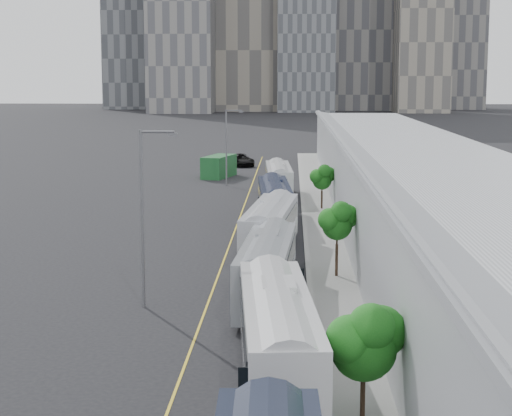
# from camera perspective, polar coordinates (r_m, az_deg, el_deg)

# --- Properties ---
(sidewalk) EXTENTS (10.00, 170.00, 0.12)m
(sidewalk) POSITION_cam_1_polar(r_m,az_deg,el_deg) (54.24, 8.66, -4.41)
(sidewalk) COLOR gray
(sidewalk) RESTS_ON ground
(lane_line) EXTENTS (0.12, 160.00, 0.02)m
(lane_line) POSITION_cam_1_polar(r_m,az_deg,el_deg) (54.11, -2.49, -4.40)
(lane_line) COLOR gold
(lane_line) RESTS_ON ground
(depot) EXTENTS (12.45, 160.40, 7.20)m
(depot) POSITION_cam_1_polar(r_m,az_deg,el_deg) (54.15, 12.95, -0.82)
(depot) COLOR gray
(depot) RESTS_ON ground
(bus_2) EXTENTS (3.77, 13.70, 3.95)m
(bus_2) POSITION_cam_1_polar(r_m,az_deg,el_deg) (34.52, 1.44, -9.20)
(bus_2) COLOR silver
(bus_2) RESTS_ON ground
(bus_3) EXTENTS (3.21, 12.67, 3.67)m
(bus_3) POSITION_cam_1_polar(r_m,az_deg,el_deg) (47.23, 0.75, -4.42)
(bus_3) COLOR gray
(bus_3) RESTS_ON ground
(bus_4) EXTENTS (3.84, 13.22, 3.81)m
(bus_4) POSITION_cam_1_polar(r_m,az_deg,el_deg) (59.06, 0.97, -1.69)
(bus_4) COLOR #B4B7BF
(bus_4) RESTS_ON ground
(bus_5) EXTENTS (3.26, 12.44, 3.60)m
(bus_5) POSITION_cam_1_polar(r_m,az_deg,el_deg) (72.82, 1.24, 0.22)
(bus_5) COLOR #171D34
(bus_5) RESTS_ON ground
(bus_6) EXTENTS (3.07, 12.20, 3.54)m
(bus_6) POSITION_cam_1_polar(r_m,az_deg,el_deg) (87.86, 1.52, 1.67)
(bus_6) COLOR silver
(bus_6) RESTS_ON ground
(tree_1) EXTENTS (2.37, 2.37, 4.43)m
(tree_1) POSITION_cam_1_polar(r_m,az_deg,el_deg) (30.53, 7.20, -8.62)
(tree_1) COLOR black
(tree_1) RESTS_ON ground
(tree_2) EXTENTS (1.88, 1.88, 4.52)m
(tree_2) POSITION_cam_1_polar(r_m,az_deg,el_deg) (52.62, 5.43, -0.87)
(tree_2) COLOR black
(tree_2) RESTS_ON ground
(tree_3) EXTENTS (1.81, 1.81, 3.96)m
(tree_3) POSITION_cam_1_polar(r_m,az_deg,el_deg) (79.86, 4.43, 2.04)
(tree_3) COLOR black
(tree_3) RESTS_ON ground
(street_lamp_near) EXTENTS (2.04, 0.22, 9.55)m
(street_lamp_near) POSITION_cam_1_polar(r_m,az_deg,el_deg) (45.76, -7.40, 0.09)
(street_lamp_near) COLOR #59595E
(street_lamp_near) RESTS_ON ground
(street_lamp_far) EXTENTS (2.04, 0.22, 8.65)m
(street_lamp_far) POSITION_cam_1_polar(r_m,az_deg,el_deg) (97.25, -1.88, 4.43)
(street_lamp_far) COLOR #59595E
(street_lamp_far) RESTS_ON ground
(shipping_container) EXTENTS (4.08, 6.88, 2.67)m
(shipping_container) POSITION_cam_1_polar(r_m,az_deg,el_deg) (105.80, -2.49, 2.78)
(shipping_container) COLOR #164821
(shipping_container) RESTS_ON ground
(suv) EXTENTS (4.52, 6.65, 1.69)m
(suv) POSITION_cam_1_polar(r_m,az_deg,el_deg) (119.29, -1.02, 3.23)
(suv) COLOR black
(suv) RESTS_ON ground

